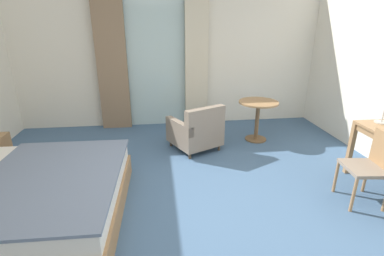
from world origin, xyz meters
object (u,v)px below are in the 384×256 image
Objects in this scene: desk_chair at (371,164)px; round_cafe_table at (258,112)px; armchair_by_window at (196,131)px; bed at (13,198)px.

round_cafe_table is (-0.64, 1.99, 0.04)m from desk_chair.
armchair_by_window is 1.18m from round_cafe_table.
desk_chair reaches higher than armchair_by_window.
armchair_by_window reaches higher than round_cafe_table.
round_cafe_table is (1.13, 0.28, 0.21)m from armchair_by_window.
armchair_by_window is at bearing 135.99° from desk_chair.
desk_chair is at bearing -72.12° from round_cafe_table.
armchair_by_window is (-1.77, 1.71, -0.17)m from desk_chair.
bed is 3.10× the size of round_cafe_table.
armchair_by_window is at bearing -166.16° from round_cafe_table.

